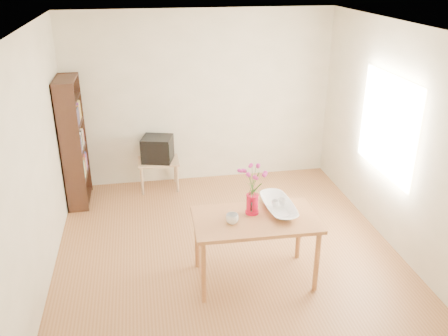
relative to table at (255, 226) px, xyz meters
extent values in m
plane|color=brown|center=(-0.19, 0.47, -0.66)|extent=(4.50, 4.50, 0.00)
plane|color=white|center=(-0.19, 0.47, 1.94)|extent=(4.50, 4.50, 0.00)
plane|color=beige|center=(-0.19, 2.72, 0.64)|extent=(4.00, 0.00, 4.00)
plane|color=beige|center=(-0.19, -1.78, 0.64)|extent=(4.00, 0.00, 4.00)
plane|color=beige|center=(-2.19, 0.47, 0.64)|extent=(0.00, 4.50, 4.50)
plane|color=beige|center=(1.81, 0.47, 0.64)|extent=(0.00, 4.50, 4.50)
plane|color=white|center=(1.79, 0.77, 0.74)|extent=(0.00, 1.30, 1.30)
cube|color=#9A5E34|center=(0.00, 0.00, 0.07)|extent=(1.31, 0.77, 0.04)
cylinder|color=#9A5E34|center=(-0.59, -0.30, -0.30)|extent=(0.06, 0.06, 0.71)
cylinder|color=#9A5E34|center=(0.58, -0.32, -0.30)|extent=(0.06, 0.06, 0.71)
cylinder|color=#9A5E34|center=(-0.58, 0.32, -0.30)|extent=(0.06, 0.06, 0.71)
cylinder|color=#9A5E34|center=(0.59, 0.30, -0.30)|extent=(0.06, 0.06, 0.71)
cube|color=tan|center=(-0.89, 2.44, -0.21)|extent=(0.60, 0.45, 0.03)
cylinder|color=tan|center=(-1.15, 2.26, -0.44)|extent=(0.04, 0.04, 0.43)
cylinder|color=tan|center=(-0.63, 2.26, -0.44)|extent=(0.04, 0.04, 0.43)
cylinder|color=tan|center=(-1.15, 2.63, -0.44)|extent=(0.04, 0.04, 0.43)
cylinder|color=tan|center=(-0.63, 2.63, -0.44)|extent=(0.04, 0.04, 0.43)
cube|color=black|center=(-2.04, 1.88, 0.24)|extent=(0.28, 0.02, 1.80)
cube|color=black|center=(-2.04, 2.56, 0.24)|extent=(0.28, 0.03, 1.80)
cube|color=black|center=(-2.18, 2.22, 0.24)|extent=(0.02, 0.70, 1.80)
cube|color=black|center=(-2.04, 2.22, -0.62)|extent=(0.27, 0.65, 0.02)
cube|color=black|center=(-2.04, 2.22, -0.26)|extent=(0.27, 0.65, 0.02)
cube|color=black|center=(-2.04, 2.22, 0.12)|extent=(0.27, 0.65, 0.02)
cube|color=black|center=(-2.04, 2.22, 0.50)|extent=(0.27, 0.65, 0.02)
cube|color=black|center=(-2.04, 2.22, 0.86)|extent=(0.27, 0.65, 0.02)
cube|color=black|center=(-2.04, 2.22, 1.12)|extent=(0.27, 0.65, 0.02)
cylinder|color=red|center=(-0.01, 0.11, 0.19)|extent=(0.12, 0.12, 0.21)
cylinder|color=red|center=(-0.01, 0.11, 0.10)|extent=(0.14, 0.14, 0.02)
cylinder|color=red|center=(-0.01, 0.11, 0.30)|extent=(0.13, 0.13, 0.01)
cone|color=red|center=(0.01, 0.06, 0.28)|extent=(0.06, 0.08, 0.06)
torus|color=black|center=(-0.04, 0.18, 0.20)|extent=(0.05, 0.10, 0.10)
imported|color=white|center=(-0.26, -0.06, 0.14)|extent=(0.15, 0.15, 0.10)
imported|color=white|center=(0.29, 0.15, 0.31)|extent=(0.47, 0.47, 0.43)
imported|color=white|center=(0.25, 0.15, 0.26)|extent=(0.09, 0.09, 0.06)
imported|color=white|center=(0.33, 0.17, 0.26)|extent=(0.07, 0.07, 0.06)
cube|color=black|center=(-0.89, 2.44, -0.02)|extent=(0.51, 0.49, 0.37)
cube|color=black|center=(-0.89, 2.51, 0.00)|extent=(0.34, 0.28, 0.26)
cube|color=black|center=(-0.89, 2.24, 0.00)|extent=(0.32, 0.10, 0.26)
camera|label=1|loc=(-1.09, -4.17, 2.54)|focal=38.00mm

